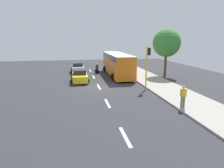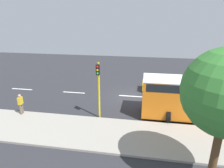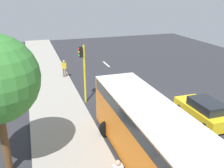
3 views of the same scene
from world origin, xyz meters
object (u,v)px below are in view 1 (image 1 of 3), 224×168
at_px(car_silver, 78,68).
at_px(pedestrian_by_tree, 129,67).
at_px(city_bus, 117,63).
at_px(pedestrian_near_signal, 183,96).
at_px(motorcycle, 97,69).
at_px(car_yellow_cab, 80,76).
at_px(traffic_light_corner, 148,62).
at_px(street_tree_center, 167,43).

xyz_separation_m(car_silver, pedestrian_by_tree, (7.72, -3.09, 0.35)).
bearing_deg(city_bus, pedestrian_near_signal, -82.74).
relative_size(car_silver, motorcycle, 2.98).
relative_size(car_yellow_cab, pedestrian_near_signal, 2.50).
relative_size(car_silver, pedestrian_by_tree, 2.69).
relative_size(city_bus, motorcycle, 7.19).
xyz_separation_m(car_silver, city_bus, (5.59, -4.22, 1.13)).
bearing_deg(traffic_light_corner, street_tree_center, 52.41).
height_order(pedestrian_near_signal, pedestrian_by_tree, same).
xyz_separation_m(pedestrian_by_tree, traffic_light_corner, (-0.81, -9.91, 1.87)).
height_order(city_bus, pedestrian_near_signal, city_bus).
relative_size(car_silver, traffic_light_corner, 1.01).
bearing_deg(car_yellow_cab, pedestrian_near_signal, -57.60).
height_order(car_silver, pedestrian_by_tree, pedestrian_by_tree).
xyz_separation_m(city_bus, traffic_light_corner, (1.32, -8.78, 1.08)).
bearing_deg(car_yellow_cab, street_tree_center, 6.33).
relative_size(traffic_light_corner, street_tree_center, 0.68).
bearing_deg(car_silver, pedestrian_near_signal, -68.72).
height_order(motorcycle, pedestrian_near_signal, pedestrian_near_signal).
distance_m(car_silver, street_tree_center, 14.19).
distance_m(car_silver, pedestrian_by_tree, 8.32).
relative_size(motorcycle, pedestrian_near_signal, 0.91).
xyz_separation_m(car_silver, street_tree_center, (12.11, -6.24, 3.96)).
bearing_deg(street_tree_center, motorcycle, 153.41).
bearing_deg(pedestrian_by_tree, motorcycle, 163.24).
relative_size(car_silver, city_bus, 0.41).
relative_size(car_yellow_cab, traffic_light_corner, 0.94).
relative_size(city_bus, pedestrian_by_tree, 6.51).
relative_size(car_silver, pedestrian_near_signal, 2.69).
bearing_deg(pedestrian_by_tree, pedestrian_near_signal, -90.76).
relative_size(motorcycle, pedestrian_by_tree, 0.91).
bearing_deg(city_bus, car_yellow_cab, -148.60).
bearing_deg(city_bus, traffic_light_corner, -81.43).
distance_m(car_silver, car_yellow_cab, 7.58).
height_order(car_yellow_cab, pedestrian_near_signal, pedestrian_near_signal).
relative_size(car_yellow_cab, pedestrian_by_tree, 2.50).
bearing_deg(motorcycle, traffic_light_corner, -70.62).
distance_m(pedestrian_near_signal, street_tree_center, 14.29).
distance_m(car_yellow_cab, motorcycle, 6.58).
xyz_separation_m(city_bus, motorcycle, (-2.67, 2.57, -1.20)).
bearing_deg(street_tree_center, city_bus, 162.73).
xyz_separation_m(car_yellow_cab, street_tree_center, (12.03, 1.33, 3.97)).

